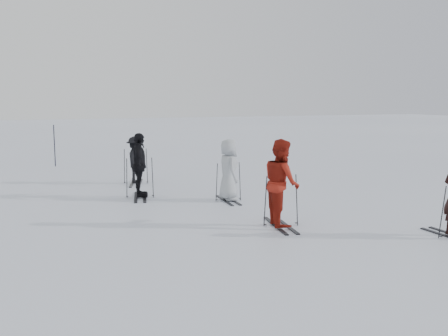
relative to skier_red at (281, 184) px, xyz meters
The scene contains 10 objects.
ground 2.07m from the skier_red, 99.42° to the left, with size 120.00×120.00×0.00m, color silver.
skier_red is the anchor object (origin of this frame).
skier_grey 3.10m from the skier_red, 90.80° to the left, with size 0.85×0.55×1.74m, color #A5AAAE.
skier_uphill_left 5.03m from the skier_red, 117.31° to the left, with size 1.11×0.46×1.89m, color black.
skier_uphill_far 7.21m from the skier_red, 105.41° to the left, with size 1.04×0.60×1.61m, color black.
skis_red 0.38m from the skier_red, behind, with size 0.89×1.68×1.23m, color black, non-canonical shape.
skis_grey 3.13m from the skier_red, 90.80° to the left, with size 0.82×1.56×1.14m, color black, non-canonical shape.
skis_uphill_left 5.05m from the skier_red, 117.31° to the left, with size 0.89×1.68×1.22m, color black, non-canonical shape.
skis_uphill_far 7.21m from the skier_red, 105.41° to the left, with size 0.90×1.71×1.25m, color black, non-canonical shape.
piste_marker 13.24m from the skier_red, 108.71° to the left, with size 0.04×0.04×1.79m, color black.
Camera 1 is at (-5.08, -11.73, 2.94)m, focal length 40.00 mm.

